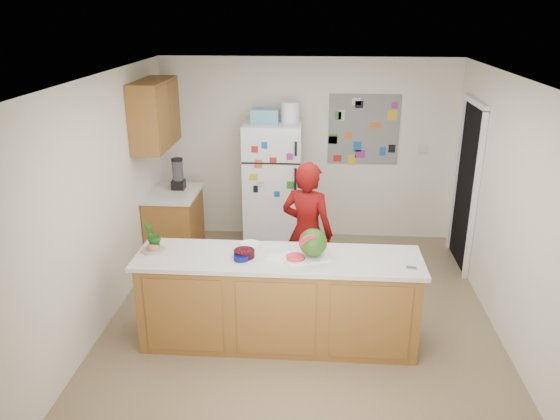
# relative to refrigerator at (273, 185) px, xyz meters

# --- Properties ---
(floor) EXTENTS (4.00, 4.50, 0.02)m
(floor) POSITION_rel_refrigerator_xyz_m (0.45, -1.88, -0.86)
(floor) COLOR brown
(floor) RESTS_ON ground
(wall_back) EXTENTS (4.00, 0.02, 2.50)m
(wall_back) POSITION_rel_refrigerator_xyz_m (0.45, 0.38, 0.40)
(wall_back) COLOR beige
(wall_back) RESTS_ON ground
(wall_left) EXTENTS (0.02, 4.50, 2.50)m
(wall_left) POSITION_rel_refrigerator_xyz_m (-1.56, -1.88, 0.40)
(wall_left) COLOR beige
(wall_left) RESTS_ON ground
(wall_right) EXTENTS (0.02, 4.50, 2.50)m
(wall_right) POSITION_rel_refrigerator_xyz_m (2.46, -1.88, 0.40)
(wall_right) COLOR beige
(wall_right) RESTS_ON ground
(ceiling) EXTENTS (4.00, 4.50, 0.02)m
(ceiling) POSITION_rel_refrigerator_xyz_m (0.45, -1.88, 1.66)
(ceiling) COLOR white
(ceiling) RESTS_ON wall_back
(doorway) EXTENTS (0.03, 0.85, 2.04)m
(doorway) POSITION_rel_refrigerator_xyz_m (2.44, -0.43, 0.17)
(doorway) COLOR black
(doorway) RESTS_ON ground
(peninsula_base) EXTENTS (2.60, 0.62, 0.88)m
(peninsula_base) POSITION_rel_refrigerator_xyz_m (0.25, -2.38, -0.41)
(peninsula_base) COLOR brown
(peninsula_base) RESTS_ON floor
(peninsula_top) EXTENTS (2.68, 0.70, 0.04)m
(peninsula_top) POSITION_rel_refrigerator_xyz_m (0.25, -2.38, 0.05)
(peninsula_top) COLOR silver
(peninsula_top) RESTS_ON peninsula_base
(side_counter_base) EXTENTS (0.60, 0.80, 0.86)m
(side_counter_base) POSITION_rel_refrigerator_xyz_m (-1.24, -0.53, -0.42)
(side_counter_base) COLOR brown
(side_counter_base) RESTS_ON floor
(side_counter_top) EXTENTS (0.64, 0.84, 0.04)m
(side_counter_top) POSITION_rel_refrigerator_xyz_m (-1.24, -0.53, 0.03)
(side_counter_top) COLOR silver
(side_counter_top) RESTS_ON side_counter_base
(upper_cabinets) EXTENTS (0.35, 1.00, 0.80)m
(upper_cabinets) POSITION_rel_refrigerator_xyz_m (-1.37, -0.58, 1.05)
(upper_cabinets) COLOR brown
(upper_cabinets) RESTS_ON wall_left
(refrigerator) EXTENTS (0.75, 0.70, 1.70)m
(refrigerator) POSITION_rel_refrigerator_xyz_m (0.00, 0.00, 0.00)
(refrigerator) COLOR silver
(refrigerator) RESTS_ON floor
(fridge_top_bin) EXTENTS (0.35, 0.28, 0.18)m
(fridge_top_bin) POSITION_rel_refrigerator_xyz_m (-0.10, 0.00, 0.94)
(fridge_top_bin) COLOR #5999B2
(fridge_top_bin) RESTS_ON refrigerator
(photo_collage) EXTENTS (0.95, 0.01, 0.95)m
(photo_collage) POSITION_rel_refrigerator_xyz_m (1.20, 0.36, 0.70)
(photo_collage) COLOR slate
(photo_collage) RESTS_ON wall_back
(person) EXTENTS (0.68, 0.56, 1.60)m
(person) POSITION_rel_refrigerator_xyz_m (0.50, -1.50, -0.05)
(person) COLOR #610908
(person) RESTS_ON floor
(blender_appliance) EXTENTS (0.14, 0.14, 0.38)m
(blender_appliance) POSITION_rel_refrigerator_xyz_m (-1.19, -0.40, 0.24)
(blender_appliance) COLOR black
(blender_appliance) RESTS_ON side_counter_top
(cutting_board) EXTENTS (0.48, 0.41, 0.01)m
(cutting_board) POSITION_rel_refrigerator_xyz_m (0.51, -2.38, 0.08)
(cutting_board) COLOR white
(cutting_board) RESTS_ON peninsula_top
(watermelon) EXTENTS (0.26, 0.26, 0.26)m
(watermelon) POSITION_rel_refrigerator_xyz_m (0.57, -2.36, 0.21)
(watermelon) COLOR #205412
(watermelon) RESTS_ON cutting_board
(watermelon_slice) EXTENTS (0.17, 0.17, 0.02)m
(watermelon_slice) POSITION_rel_refrigerator_xyz_m (0.41, -2.43, 0.09)
(watermelon_slice) COLOR #E2313C
(watermelon_slice) RESTS_ON cutting_board
(cherry_bowl) EXTENTS (0.21, 0.21, 0.07)m
(cherry_bowl) POSITION_rel_refrigerator_xyz_m (-0.07, -2.41, 0.11)
(cherry_bowl) COLOR black
(cherry_bowl) RESTS_ON peninsula_top
(white_bowl) EXTENTS (0.23, 0.23, 0.06)m
(white_bowl) POSITION_rel_refrigerator_xyz_m (-0.03, -2.23, 0.10)
(white_bowl) COLOR silver
(white_bowl) RESTS_ON peninsula_top
(cobalt_bowl) EXTENTS (0.17, 0.17, 0.05)m
(cobalt_bowl) POSITION_rel_refrigerator_xyz_m (-0.09, -2.47, 0.10)
(cobalt_bowl) COLOR #050D57
(cobalt_bowl) RESTS_ON peninsula_top
(plate) EXTENTS (0.27, 0.27, 0.02)m
(plate) POSITION_rel_refrigerator_xyz_m (-0.95, -2.33, 0.08)
(plate) COLOR beige
(plate) RESTS_ON peninsula_top
(paper_towel) EXTENTS (0.23, 0.22, 0.02)m
(paper_towel) POSITION_rel_refrigerator_xyz_m (0.25, -2.45, 0.08)
(paper_towel) COLOR silver
(paper_towel) RESTS_ON peninsula_top
(keys) EXTENTS (0.09, 0.05, 0.01)m
(keys) POSITION_rel_refrigerator_xyz_m (1.45, -2.54, 0.08)
(keys) COLOR slate
(keys) RESTS_ON peninsula_top
(potted_plant) EXTENTS (0.19, 0.20, 0.29)m
(potted_plant) POSITION_rel_refrigerator_xyz_m (-0.95, -2.33, 0.22)
(potted_plant) COLOR #0A3E0D
(potted_plant) RESTS_ON peninsula_top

